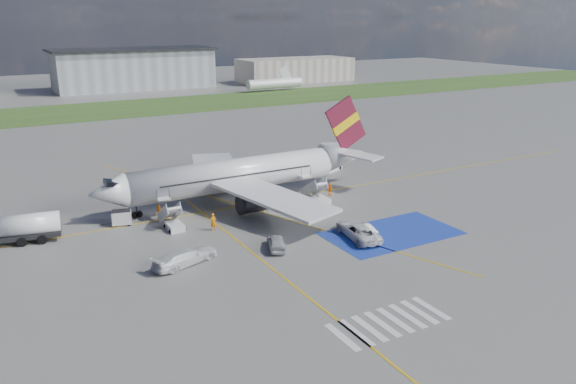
% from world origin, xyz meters
% --- Properties ---
extents(ground, '(400.00, 400.00, 0.00)m').
position_xyz_m(ground, '(0.00, 0.00, 0.00)').
color(ground, '#60605E').
rests_on(ground, ground).
extents(grass_strip, '(400.00, 30.00, 0.01)m').
position_xyz_m(grass_strip, '(0.00, 95.00, 0.01)').
color(grass_strip, '#2D4C1E').
rests_on(grass_strip, ground).
extents(taxiway_line_main, '(120.00, 0.20, 0.01)m').
position_xyz_m(taxiway_line_main, '(0.00, 12.00, 0.01)').
color(taxiway_line_main, gold).
rests_on(taxiway_line_main, ground).
extents(taxiway_line_cross, '(0.20, 60.00, 0.01)m').
position_xyz_m(taxiway_line_cross, '(-5.00, -10.00, 0.01)').
color(taxiway_line_cross, gold).
rests_on(taxiway_line_cross, ground).
extents(taxiway_line_diag, '(20.71, 56.45, 0.01)m').
position_xyz_m(taxiway_line_diag, '(0.00, 12.00, 0.01)').
color(taxiway_line_diag, gold).
rests_on(taxiway_line_diag, ground).
extents(staging_box, '(14.00, 8.00, 0.01)m').
position_xyz_m(staging_box, '(10.00, -4.00, 0.01)').
color(staging_box, '#1A349E').
rests_on(staging_box, ground).
extents(crosswalk, '(9.00, 4.00, 0.01)m').
position_xyz_m(crosswalk, '(-1.80, -18.00, 0.01)').
color(crosswalk, silver).
rests_on(crosswalk, ground).
extents(terminal_centre, '(48.00, 18.00, 12.00)m').
position_xyz_m(terminal_centre, '(20.00, 135.00, 6.00)').
color(terminal_centre, gray).
rests_on(terminal_centre, ground).
extents(terminal_east, '(40.00, 16.00, 8.00)m').
position_xyz_m(terminal_east, '(75.00, 128.00, 4.00)').
color(terminal_east, gray).
rests_on(terminal_east, ground).
extents(airliner, '(36.81, 32.95, 11.92)m').
position_xyz_m(airliner, '(1.51, 14.00, 3.39)').
color(airliner, silver).
rests_on(airliner, ground).
extents(airstairs_fwd, '(1.90, 5.20, 3.60)m').
position_xyz_m(airstairs_fwd, '(-9.50, 8.70, 0.62)').
color(airstairs_fwd, silver).
rests_on(airstairs_fwd, ground).
extents(airstairs_aft, '(1.90, 5.20, 3.60)m').
position_xyz_m(airstairs_aft, '(9.00, 8.70, 0.62)').
color(airstairs_aft, silver).
rests_on(airstairs_aft, ground).
extents(fuel_tanker, '(8.91, 3.74, 2.95)m').
position_xyz_m(fuel_tanker, '(-24.60, 12.41, 1.24)').
color(fuel_tanker, black).
rests_on(fuel_tanker, ground).
extents(gpu_cart, '(2.29, 1.75, 1.70)m').
position_xyz_m(gpu_cart, '(-14.06, 12.46, 0.77)').
color(gpu_cart, silver).
rests_on(gpu_cart, ground).
extents(belt_loader, '(4.79, 3.04, 1.39)m').
position_xyz_m(belt_loader, '(18.28, 20.09, 0.35)').
color(belt_loader, silver).
rests_on(belt_loader, ground).
extents(car_silver_a, '(2.97, 4.36, 1.38)m').
position_xyz_m(car_silver_a, '(-2.55, -1.70, 0.69)').
color(car_silver_a, '#AEB0B5').
rests_on(car_silver_a, ground).
extents(car_silver_b, '(1.49, 4.16, 1.36)m').
position_xyz_m(car_silver_b, '(6.78, -2.85, 0.68)').
color(car_silver_b, '#B0B3B7').
rests_on(car_silver_b, ground).
extents(van_white_a, '(3.30, 5.61, 1.98)m').
position_xyz_m(van_white_a, '(6.23, -3.13, 0.99)').
color(van_white_a, silver).
rests_on(van_white_a, ground).
extents(van_white_b, '(5.38, 3.47, 1.96)m').
position_xyz_m(van_white_b, '(-11.48, -0.70, 0.98)').
color(van_white_b, silver).
rests_on(van_white_b, ground).
extents(crew_fwd, '(0.77, 0.58, 1.89)m').
position_xyz_m(crew_fwd, '(-5.94, 6.12, 0.95)').
color(crew_fwd, orange).
rests_on(crew_fwd, ground).
extents(crew_nose, '(0.83, 0.99, 1.85)m').
position_xyz_m(crew_nose, '(-10.07, 11.88, 0.93)').
color(crew_nose, orange).
rests_on(crew_nose, ground).
extents(crew_aft, '(0.59, 1.06, 1.71)m').
position_xyz_m(crew_aft, '(11.63, 10.21, 0.86)').
color(crew_aft, orange).
rests_on(crew_aft, ground).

